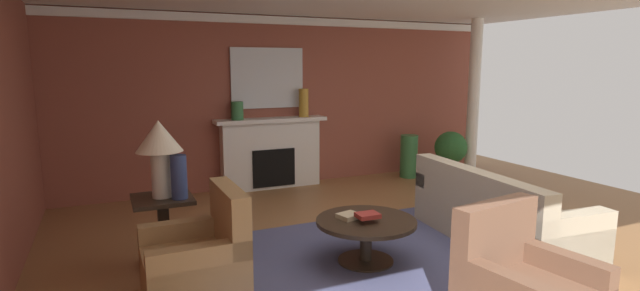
# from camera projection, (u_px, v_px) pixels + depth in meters

# --- Properties ---
(ground_plane) EXTENTS (9.42, 9.42, 0.00)m
(ground_plane) POSITION_uv_depth(u_px,v_px,m) (401.00, 251.00, 5.10)
(ground_plane) COLOR olive
(wall_fireplace) EXTENTS (7.84, 0.12, 2.74)m
(wall_fireplace) POSITION_uv_depth(u_px,v_px,m) (289.00, 102.00, 7.89)
(wall_fireplace) COLOR brown
(wall_fireplace) RESTS_ON ground_plane
(crown_moulding) EXTENTS (7.84, 0.08, 0.12)m
(crown_moulding) POSITION_uv_depth(u_px,v_px,m) (290.00, 21.00, 7.61)
(crown_moulding) COLOR white
(area_rug) EXTENTS (3.46, 2.68, 0.01)m
(area_rug) POSITION_uv_depth(u_px,v_px,m) (365.00, 262.00, 4.81)
(area_rug) COLOR #4C517A
(area_rug) RESTS_ON ground_plane
(fireplace) EXTENTS (1.80, 0.35, 1.14)m
(fireplace) POSITION_uv_depth(u_px,v_px,m) (271.00, 155.00, 7.68)
(fireplace) COLOR white
(fireplace) RESTS_ON ground_plane
(mantel_mirror) EXTENTS (1.19, 0.04, 0.95)m
(mantel_mirror) POSITION_uv_depth(u_px,v_px,m) (267.00, 78.00, 7.59)
(mantel_mirror) COLOR silver
(sofa) EXTENTS (1.07, 2.17, 0.85)m
(sofa) POSITION_uv_depth(u_px,v_px,m) (496.00, 217.00, 5.30)
(sofa) COLOR #BCB299
(sofa) RESTS_ON ground_plane
(armchair_near_window) EXTENTS (0.81, 0.81, 0.95)m
(armchair_near_window) POSITION_uv_depth(u_px,v_px,m) (199.00, 265.00, 4.01)
(armchair_near_window) COLOR #9E7A4C
(armchair_near_window) RESTS_ON ground_plane
(coffee_table) EXTENTS (1.00, 1.00, 0.45)m
(coffee_table) POSITION_uv_depth(u_px,v_px,m) (366.00, 230.00, 4.76)
(coffee_table) COLOR #2D2319
(coffee_table) RESTS_ON ground_plane
(side_table) EXTENTS (0.56, 0.56, 0.70)m
(side_table) POSITION_uv_depth(u_px,v_px,m) (164.00, 227.00, 4.67)
(side_table) COLOR #2D2319
(side_table) RESTS_ON ground_plane
(table_lamp) EXTENTS (0.44, 0.44, 0.75)m
(table_lamp) POSITION_uv_depth(u_px,v_px,m) (159.00, 144.00, 4.54)
(table_lamp) COLOR beige
(table_lamp) RESTS_ON side_table
(vase_on_side_table) EXTENTS (0.15, 0.15, 0.42)m
(vase_on_side_table) POSITION_uv_depth(u_px,v_px,m) (179.00, 177.00, 4.54)
(vase_on_side_table) COLOR navy
(vase_on_side_table) RESTS_ON side_table
(vase_mantel_left) EXTENTS (0.19, 0.19, 0.28)m
(vase_mantel_left) POSITION_uv_depth(u_px,v_px,m) (237.00, 111.00, 7.29)
(vase_mantel_left) COLOR #33703D
(vase_mantel_left) RESTS_ON fireplace
(vase_tall_corner) EXTENTS (0.31, 0.31, 0.75)m
(vase_tall_corner) POSITION_uv_depth(u_px,v_px,m) (409.00, 156.00, 8.44)
(vase_tall_corner) COLOR #33703D
(vase_tall_corner) RESTS_ON ground_plane
(vase_mantel_right) EXTENTS (0.16, 0.16, 0.45)m
(vase_mantel_right) POSITION_uv_depth(u_px,v_px,m) (304.00, 103.00, 7.73)
(vase_mantel_right) COLOR #B7892D
(vase_mantel_right) RESTS_ON fireplace
(book_red_cover) EXTENTS (0.25, 0.23, 0.05)m
(book_red_cover) POSITION_uv_depth(u_px,v_px,m) (349.00, 216.00, 4.78)
(book_red_cover) COLOR tan
(book_red_cover) RESTS_ON coffee_table
(book_art_folio) EXTENTS (0.22, 0.18, 0.04)m
(book_art_folio) POSITION_uv_depth(u_px,v_px,m) (368.00, 215.00, 4.65)
(book_art_folio) COLOR maroon
(book_art_folio) RESTS_ON coffee_table
(potted_plant) EXTENTS (0.56, 0.56, 0.83)m
(potted_plant) POSITION_uv_depth(u_px,v_px,m) (451.00, 151.00, 8.32)
(potted_plant) COLOR #BCB29E
(potted_plant) RESTS_ON ground_plane
(column_white) EXTENTS (0.20, 0.20, 2.74)m
(column_white) POSITION_uv_depth(u_px,v_px,m) (473.00, 100.00, 8.26)
(column_white) COLOR white
(column_white) RESTS_ON ground_plane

